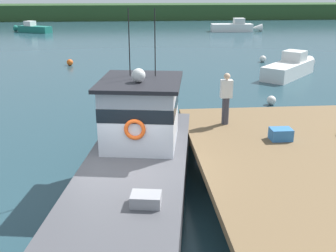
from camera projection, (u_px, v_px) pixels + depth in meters
ground_plane at (129, 205)px, 10.55m from camera, size 200.00×200.00×0.00m
dock at (314, 161)px, 10.60m from camera, size 6.00×9.00×1.20m
main_fishing_boat at (139, 158)px, 10.89m from camera, size 3.78×9.96×4.80m
crate_stack_mid_dock at (281, 134)px, 11.62m from camera, size 0.60×0.44×0.33m
deckhand_by_the_boat at (226, 98)px, 12.74m from camera, size 0.36×0.22×1.63m
moored_boat_far_left at (291, 67)px, 25.53m from camera, size 4.89×5.12×1.50m
moored_boat_near_channel at (33, 28)px, 49.23m from camera, size 5.00×3.47×1.32m
moored_boat_outer_mooring at (235, 27)px, 50.14m from camera, size 6.28×1.84×1.58m
mooring_buoy_spare_mooring at (271, 100)px, 19.38m from camera, size 0.43×0.43×0.43m
mooring_buoy_channel_marker at (263, 59)px, 30.20m from camera, size 0.47×0.47×0.47m
mooring_buoy_inshore at (70, 62)px, 28.89m from camera, size 0.44×0.44×0.44m
far_shoreline at (130, 12)px, 68.58m from camera, size 120.00×8.00×2.40m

